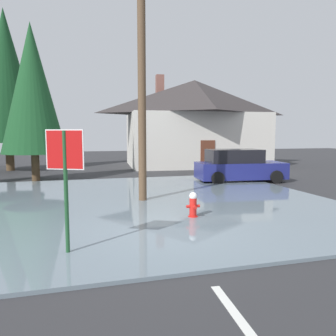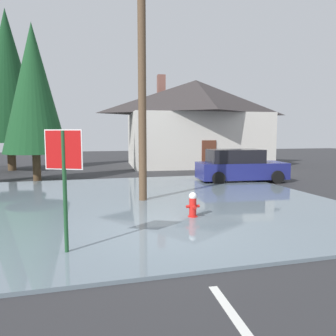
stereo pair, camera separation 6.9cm
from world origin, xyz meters
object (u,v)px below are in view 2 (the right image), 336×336
house (196,122)px  pine_tree_mid_left (8,77)px  stop_sign_near (64,166)px  pine_tree_tall_left (34,89)px  fire_hydrant (193,206)px  utility_pole (142,60)px  parked_car (239,166)px

house → pine_tree_mid_left: (-13.06, -0.29, 2.76)m
stop_sign_near → pine_tree_tall_left: (-1.87, 11.37, 2.88)m
stop_sign_near → pine_tree_mid_left: 18.10m
fire_hydrant → utility_pole: utility_pole is taller
utility_pole → house: size_ratio=0.85×
pine_tree_tall_left → pine_tree_mid_left: (-2.23, 5.72, 1.46)m
house → parked_car: 9.39m
pine_tree_tall_left → stop_sign_near: bearing=-80.6°
fire_hydrant → parked_car: (4.74, 6.39, 0.40)m
stop_sign_near → fire_hydrant: (3.35, 1.99, -1.42)m
parked_car → pine_tree_tall_left: bearing=163.3°
fire_hydrant → house: 16.63m
utility_pole → house: utility_pole is taller
utility_pole → parked_car: (5.66, 3.66, -4.15)m
house → pine_tree_mid_left: 13.35m
house → pine_tree_tall_left: 12.44m
fire_hydrant → parked_car: parked_car is taller
utility_pole → pine_tree_mid_left: 14.04m
house → pine_tree_mid_left: size_ratio=1.07×
stop_sign_near → utility_pole: (2.43, 4.72, 3.14)m
parked_car → pine_tree_mid_left: bearing=144.5°
stop_sign_near → pine_tree_tall_left: bearing=99.4°
fire_hydrant → house: bearing=70.0°
stop_sign_near → fire_hydrant: bearing=30.7°
stop_sign_near → house: (8.95, 17.37, 1.57)m
utility_pole → stop_sign_near: bearing=-117.3°
fire_hydrant → utility_pole: bearing=108.7°
house → parked_car: size_ratio=2.45×
pine_tree_mid_left → fire_hydrant: bearing=-63.7°
stop_sign_near → house: bearing=62.7°
house → pine_tree_tall_left: (-10.82, -6.00, 1.30)m
fire_hydrant → pine_tree_tall_left: (-5.23, 9.38, 4.29)m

